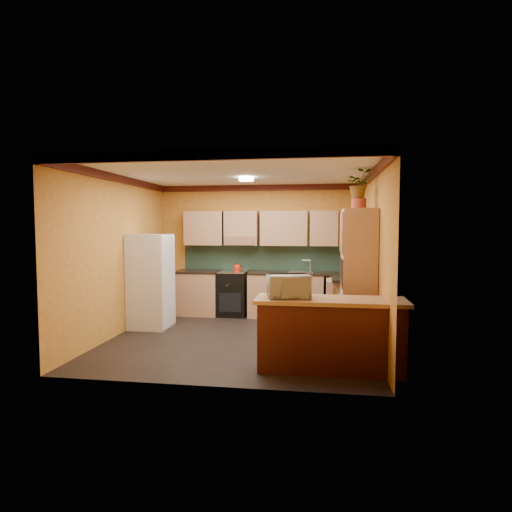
{
  "coord_description": "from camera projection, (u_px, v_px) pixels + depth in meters",
  "views": [
    {
      "loc": [
        1.29,
        -6.78,
        1.85
      ],
      "look_at": [
        0.19,
        0.45,
        1.33
      ],
      "focal_mm": 30.0,
      "sensor_mm": 36.0,
      "label": 1
    }
  ],
  "objects": [
    {
      "name": "base_cabinets_right",
      "position": [
        349.0,
        304.0,
        7.68
      ],
      "size": [
        0.6,
        0.8,
        0.88
      ],
      "primitive_type": "cube",
      "color": "tan",
      "rests_on": "ground"
    },
    {
      "name": "fern_pot",
      "position": [
        359.0,
        204.0,
        6.42
      ],
      "size": [
        0.22,
        0.22,
        0.16
      ],
      "primitive_type": "cylinder",
      "color": "#A43B27",
      "rests_on": "pantry"
    },
    {
      "name": "breakfast_bar",
      "position": [
        330.0,
        337.0,
        5.44
      ],
      "size": [
        1.8,
        0.55,
        0.88
      ],
      "primitive_type": "cube",
      "color": "#4C1611",
      "rests_on": "ground"
    },
    {
      "name": "pantry",
      "position": [
        358.0,
        279.0,
        6.45
      ],
      "size": [
        0.48,
        0.9,
        2.1
      ],
      "primitive_type": "cube",
      "color": "tan",
      "rests_on": "ground"
    },
    {
      "name": "base_cabinets_back",
      "position": [
        263.0,
        295.0,
        8.73
      ],
      "size": [
        3.65,
        0.6,
        0.88
      ],
      "primitive_type": "cube",
      "color": "tan",
      "rests_on": "ground"
    },
    {
      "name": "fern",
      "position": [
        359.0,
        184.0,
        6.4
      ],
      "size": [
        0.4,
        0.35,
        0.42
      ],
      "primitive_type": "imported",
      "rotation": [
        0.0,
        0.0,
        0.05
      ],
      "color": "tan",
      "rests_on": "fern_pot"
    },
    {
      "name": "fridge",
      "position": [
        151.0,
        281.0,
        7.73
      ],
      "size": [
        0.68,
        0.66,
        1.7
      ],
      "primitive_type": "cube",
      "color": "white",
      "rests_on": "ground"
    },
    {
      "name": "room_shell",
      "position": [
        244.0,
        212.0,
        7.13
      ],
      "size": [
        4.24,
        4.24,
        2.72
      ],
      "color": "black",
      "rests_on": "ground"
    },
    {
      "name": "stove",
      "position": [
        233.0,
        294.0,
        8.82
      ],
      "size": [
        0.58,
        0.58,
        0.91
      ],
      "primitive_type": "cube",
      "color": "black",
      "rests_on": "ground"
    },
    {
      "name": "sink",
      "position": [
        301.0,
        272.0,
        8.58
      ],
      "size": [
        0.48,
        0.4,
        0.03
      ],
      "primitive_type": "cube",
      "color": "silver",
      "rests_on": "countertop_back"
    },
    {
      "name": "kettle",
      "position": [
        237.0,
        268.0,
        8.72
      ],
      "size": [
        0.18,
        0.18,
        0.18
      ],
      "primitive_type": null,
      "rotation": [
        0.0,
        0.0,
        -0.09
      ],
      "color": "#B7220C",
      "rests_on": "stove"
    },
    {
      "name": "countertop_right",
      "position": [
        349.0,
        279.0,
        7.65
      ],
      "size": [
        0.62,
        0.8,
        0.04
      ],
      "primitive_type": "cube",
      "color": "black",
      "rests_on": "base_cabinets_right"
    },
    {
      "name": "bar_top",
      "position": [
        330.0,
        300.0,
        5.41
      ],
      "size": [
        1.9,
        0.65,
        0.05
      ],
      "primitive_type": "cube",
      "color": "tan",
      "rests_on": "breakfast_bar"
    },
    {
      "name": "microwave",
      "position": [
        288.0,
        286.0,
        5.48
      ],
      "size": [
        0.61,
        0.48,
        0.3
      ],
      "primitive_type": "imported",
      "rotation": [
        0.0,
        0.0,
        0.25
      ],
      "color": "white",
      "rests_on": "bar_top"
    },
    {
      "name": "countertop_back",
      "position": [
        263.0,
        273.0,
        8.7
      ],
      "size": [
        3.65,
        0.62,
        0.04
      ],
      "primitive_type": "cube",
      "color": "black",
      "rests_on": "base_cabinets_back"
    }
  ]
}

